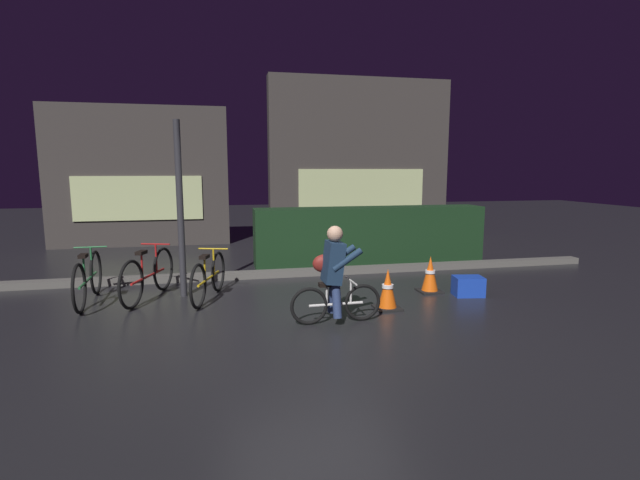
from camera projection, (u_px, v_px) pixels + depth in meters
name	position (u px, v px, depth m)	size (l,w,h in m)	color
ground_plane	(315.00, 311.00, 6.45)	(40.00, 40.00, 0.00)	black
sidewalk_curb	(291.00, 273.00, 8.57)	(12.00, 0.24, 0.12)	#56544F
hedge_row	(370.00, 235.00, 9.73)	(4.80, 0.70, 1.17)	black
storefront_left	(139.00, 177.00, 11.81)	(4.41, 0.54, 3.51)	#383330
storefront_right	(360.00, 159.00, 13.64)	(5.32, 0.54, 4.53)	#383330
street_post	(180.00, 210.00, 7.04)	(0.10, 0.10, 2.66)	#2D2D33
parked_bike_leftmost	(88.00, 279.00, 6.80)	(0.46, 1.72, 0.79)	black
parked_bike_left_mid	(148.00, 275.00, 7.02)	(0.59, 1.68, 0.80)	black
parked_bike_center_left	(209.00, 277.00, 7.00)	(0.55, 1.55, 0.74)	black
traffic_cone_near	(388.00, 290.00, 6.52)	(0.36, 0.36, 0.57)	black
traffic_cone_far	(430.00, 275.00, 7.42)	(0.36, 0.36, 0.58)	black
blue_crate	(468.00, 286.00, 7.22)	(0.44, 0.32, 0.30)	#193DB7
cyclist	(334.00, 274.00, 5.90)	(1.19, 0.51, 1.25)	black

